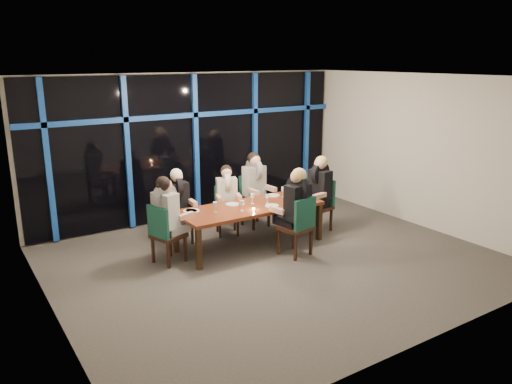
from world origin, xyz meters
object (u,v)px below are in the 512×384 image
Objects in this scene: dining_table at (250,210)px; chair_far_left at (177,214)px; water_pitcher at (289,198)px; chair_end_right at (321,202)px; diner_far_right at (255,179)px; diner_near_mid at (296,199)px; diner_far_mid at (227,190)px; wine_bottle at (298,191)px; chair_near_mid at (299,223)px; chair_far_right at (253,198)px; chair_far_mid at (226,207)px; diner_end_left at (167,207)px; diner_end_right at (319,183)px; diner_far_left at (178,195)px; chair_end_left at (164,231)px.

dining_table is 2.77× the size of chair_far_left.
chair_end_right is at bearing -7.10° from water_pitcher.
chair_far_left is at bearing 174.34° from diner_far_right.
diner_near_mid is at bearing -135.91° from water_pitcher.
diner_far_mid reaches higher than chair_end_right.
diner_far_right is at bearing -109.11° from diner_near_mid.
chair_near_mid is at bearing -126.27° from wine_bottle.
chair_far_right is at bearing 90.00° from diner_far_right.
water_pitcher is at bearing -121.98° from chair_near_mid.
chair_far_left is 2.28m from chair_near_mid.
chair_end_right is (1.63, -0.85, 0.05)m from chair_far_mid.
chair_far_left is 5.32× the size of water_pitcher.
water_pitcher is (0.70, -1.06, 0.33)m from chair_far_mid.
chair_near_mid is 0.42m from diner_near_mid.
wine_bottle reaches higher than water_pitcher.
water_pitcher is (2.22, -0.32, -0.12)m from diner_end_left.
wine_bottle is at bearing -111.90° from diner_end_left.
diner_end_right reaches higher than diner_end_left.
diner_far_mid is 1.77m from diner_end_right.
diner_near_mid is at bearing -103.34° from diner_far_right.
chair_near_mid is at bearing -101.81° from chair_far_right.
diner_far_left is 2.56× the size of wine_bottle.
diner_far_mid is at bearing -84.38° from diner_end_left.
diner_near_mid is at bearing -66.13° from diner_end_right.
water_pitcher is at bearing -93.51° from chair_far_right.
diner_far_left is 0.92× the size of diner_far_right.
diner_far_left is 2.68m from diner_end_right.
chair_far_right is at bearing -145.55° from chair_end_right.
diner_far_left reaches higher than chair_far_left.
chair_near_mid reaches higher than water_pitcher.
wine_bottle is (2.03, -0.89, -0.01)m from diner_far_left.
chair_near_mid is 0.74m from water_pitcher.
chair_far_right is at bearing 109.26° from wine_bottle.
diner_end_left is (-1.49, -0.67, 0.08)m from diner_far_mid.
chair_far_right reaches higher than chair_far_mid.
diner_near_mid is 5.77× the size of water_pitcher.
diner_end_left is at bearing -121.64° from diner_far_left.
diner_far_right is at bearing -90.00° from chair_far_right.
diner_far_left is 5.18× the size of water_pitcher.
chair_far_left is 0.90× the size of chair_near_mid.
chair_far_mid is 0.90× the size of diner_near_mid.
chair_far_mid is at bearing -85.61° from chair_near_mid.
diner_far_right is (0.24, 1.74, 0.39)m from chair_near_mid.
diner_far_right reaches higher than diner_end_right.
chair_end_left is (-2.28, -0.90, -0.01)m from chair_far_right.
diner_far_left is (-0.99, -0.00, 0.39)m from chair_far_mid.
diner_far_right is at bearing 29.45° from diner_far_mid.
diner_far_mid reaches higher than wine_bottle.
chair_far_right is 1.03× the size of diner_far_right.
diner_end_left is at bearing -101.81° from chair_end_right.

